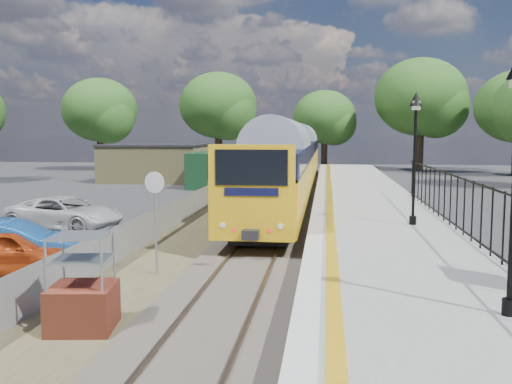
% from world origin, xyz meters
% --- Properties ---
extents(ground, '(120.00, 120.00, 0.00)m').
position_xyz_m(ground, '(0.00, 0.00, 0.00)').
color(ground, '#2D2D30').
rests_on(ground, ground).
extents(track_bed, '(5.90, 80.00, 0.29)m').
position_xyz_m(track_bed, '(-0.47, 9.67, 0.09)').
color(track_bed, '#473F38').
rests_on(track_bed, ground).
extents(platform, '(5.00, 70.00, 0.90)m').
position_xyz_m(platform, '(4.20, 8.00, 0.45)').
color(platform, gray).
rests_on(platform, ground).
extents(platform_edge, '(0.90, 70.00, 0.01)m').
position_xyz_m(platform_edge, '(2.14, 8.00, 0.90)').
color(platform_edge, silver).
rests_on(platform_edge, platform).
extents(victorian_lamp_north, '(0.44, 0.44, 4.60)m').
position_xyz_m(victorian_lamp_north, '(5.30, 6.00, 4.30)').
color(victorian_lamp_north, black).
rests_on(victorian_lamp_north, platform).
extents(palisade_fence, '(0.12, 26.00, 2.00)m').
position_xyz_m(palisade_fence, '(6.55, 2.24, 1.84)').
color(palisade_fence, black).
rests_on(palisade_fence, platform).
extents(wire_fence, '(0.06, 52.00, 1.20)m').
position_xyz_m(wire_fence, '(-4.20, 12.00, 0.60)').
color(wire_fence, '#999EA3').
rests_on(wire_fence, ground).
extents(outbuilding, '(10.80, 10.10, 3.12)m').
position_xyz_m(outbuilding, '(-10.91, 31.21, 1.52)').
color(outbuilding, tan).
rests_on(outbuilding, ground).
extents(tree_line, '(56.80, 43.80, 11.88)m').
position_xyz_m(tree_line, '(1.40, 42.00, 6.61)').
color(tree_line, '#332319').
rests_on(tree_line, ground).
extents(train, '(2.82, 40.83, 3.51)m').
position_xyz_m(train, '(0.00, 23.50, 2.34)').
color(train, gold).
rests_on(train, ground).
extents(brick_plinth, '(1.45, 1.45, 2.07)m').
position_xyz_m(brick_plinth, '(-2.67, -3.33, 0.99)').
color(brick_plinth, brown).
rests_on(brick_plinth, ground).
extents(speed_sign, '(0.60, 0.18, 3.02)m').
position_xyz_m(speed_sign, '(-2.50, 1.21, 2.08)').
color(speed_sign, '#999EA3').
rests_on(speed_sign, ground).
extents(car_red, '(4.37, 2.42, 1.41)m').
position_xyz_m(car_red, '(-6.73, 0.90, 0.70)').
color(car_red, '#AD3910').
rests_on(car_red, ground).
extents(car_blue, '(4.81, 2.60, 1.50)m').
position_xyz_m(car_blue, '(-6.99, 1.38, 0.75)').
color(car_blue, '#1C58A8').
rests_on(car_blue, ground).
extents(car_white, '(5.40, 3.33, 1.40)m').
position_xyz_m(car_white, '(-8.68, 8.47, 0.70)').
color(car_white, silver).
rests_on(car_white, ground).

